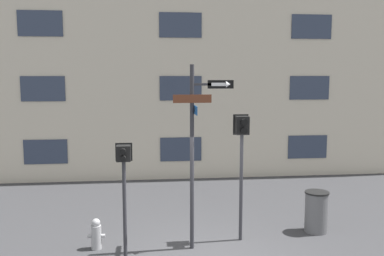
% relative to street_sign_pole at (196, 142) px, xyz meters
% --- Properties ---
extents(building_facade, '(24.00, 0.63, 11.11)m').
position_rel_street_sign_pole_xyz_m(building_facade, '(0.20, 6.64, 3.18)').
color(building_facade, beige).
rests_on(building_facade, ground_plane).
extents(street_sign_pole, '(1.30, 0.78, 4.04)m').
position_rel_street_sign_pole_xyz_m(street_sign_pole, '(0.00, 0.00, 0.00)').
color(street_sign_pole, '#2D2D33').
rests_on(street_sign_pole, ground_plane).
extents(pedestrian_signal_left, '(0.35, 0.40, 2.42)m').
position_rel_street_sign_pole_xyz_m(pedestrian_signal_left, '(-1.53, -0.30, -0.52)').
color(pedestrian_signal_left, '#2D2D33').
rests_on(pedestrian_signal_left, ground_plane).
extents(pedestrian_signal_right, '(0.35, 0.40, 2.93)m').
position_rel_street_sign_pole_xyz_m(pedestrian_signal_right, '(1.10, 0.35, -0.10)').
color(pedestrian_signal_right, '#2D2D33').
rests_on(pedestrian_signal_right, ground_plane).
extents(fire_hydrant, '(0.38, 0.22, 0.69)m').
position_rel_street_sign_pole_xyz_m(fire_hydrant, '(-2.19, 0.20, -2.05)').
color(fire_hydrant, '#A5A5A8').
rests_on(fire_hydrant, ground_plane).
extents(trash_bin, '(0.58, 0.58, 1.01)m').
position_rel_street_sign_pole_xyz_m(trash_bin, '(3.05, 0.67, -1.87)').
color(trash_bin, '#59595B').
rests_on(trash_bin, ground_plane).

